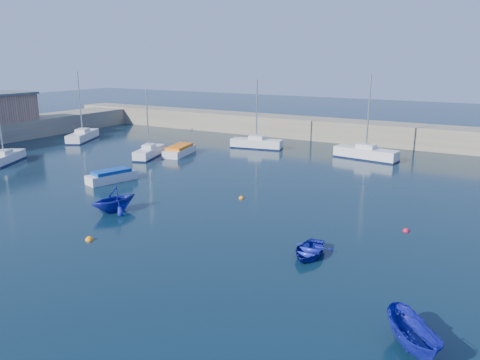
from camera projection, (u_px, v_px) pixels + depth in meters
The scene contains 15 objects.
ground at pixel (83, 304), 20.49m from camera, with size 220.00×220.00×0.00m, color black.
back_wall at pixel (368, 133), 58.69m from camera, with size 96.00×4.50×2.60m, color gray.
sailboat_2 at pixel (4, 158), 47.44m from camera, with size 4.21×5.98×7.75m.
sailboat_3 at pixel (149, 152), 50.40m from camera, with size 3.06×5.56×7.16m.
sailboat_4 at pixel (83, 136), 60.50m from camera, with size 4.60×6.80×8.75m.
sailboat_5 at pixel (256, 143), 55.41m from camera, with size 6.27×2.76×8.05m.
sailboat_6 at pixel (366, 153), 49.48m from camera, with size 6.87×2.82×8.81m.
motorboat_1 at pixel (112, 176), 40.49m from camera, with size 2.63×4.52×1.05m.
motorboat_2 at pixel (180, 150), 51.71m from camera, with size 2.91×5.42×1.06m.
dinghy_center at pixel (309, 251), 25.34m from camera, with size 2.18×3.05×0.63m, color #161E9A.
dinghy_left at pixel (114, 199), 32.56m from camera, with size 2.89×3.35×1.76m, color #161E9A.
dinghy_right at pixel (413, 337), 16.94m from camera, with size 1.26×3.35×1.29m, color #161E9A.
buoy_0 at pixel (89, 240), 27.61m from camera, with size 0.48×0.48×0.48m, color orange.
buoy_1 at pixel (406, 231), 29.02m from camera, with size 0.39×0.39×0.39m, color red.
buoy_3 at pixel (241, 198), 35.76m from camera, with size 0.40×0.40×0.40m, color orange.
Camera 1 is at (15.18, -12.53, 10.47)m, focal length 35.00 mm.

